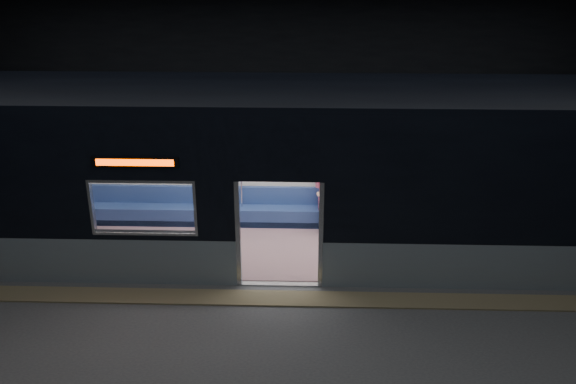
{
  "coord_description": "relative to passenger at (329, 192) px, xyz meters",
  "views": [
    {
      "loc": [
        0.47,
        -8.72,
        5.79
      ],
      "look_at": [
        0.11,
        2.3,
        1.34
      ],
      "focal_mm": 38.0,
      "sensor_mm": 36.0,
      "label": 1
    }
  ],
  "objects": [
    {
      "name": "tactile_strip",
      "position": [
        -0.96,
        -3.0,
        -0.83
      ],
      "size": [
        22.8,
        0.5,
        0.03
      ],
      "primitive_type": "cube",
      "color": "#8C7F59",
      "rests_on": "station_floor"
    },
    {
      "name": "transit_map",
      "position": [
        1.73,
        0.31,
        0.61
      ],
      "size": [
        0.92,
        0.03,
        0.6
      ],
      "primitive_type": "cube",
      "color": "white",
      "rests_on": "metro_car"
    },
    {
      "name": "metro_car",
      "position": [
        -0.96,
        -1.0,
        1.0
      ],
      "size": [
        18.0,
        3.04,
        3.35
      ],
      "color": "gray",
      "rests_on": "station_floor"
    },
    {
      "name": "handbag",
      "position": [
        -0.03,
        -0.25,
        -0.14
      ],
      "size": [
        0.36,
        0.32,
        0.15
      ],
      "primitive_type": "cube",
      "rotation": [
        0.0,
        0.0,
        0.24
      ],
      "color": "black",
      "rests_on": "passenger"
    },
    {
      "name": "station_envelope",
      "position": [
        -0.96,
        -3.55,
        2.82
      ],
      "size": [
        24.0,
        14.0,
        5.0
      ],
      "color": "black",
      "rests_on": "station_floor"
    },
    {
      "name": "passenger",
      "position": [
        0.0,
        0.0,
        0.0
      ],
      "size": [
        0.44,
        0.76,
        1.48
      ],
      "rotation": [
        0.0,
        0.0,
        -0.0
      ],
      "color": "black",
      "rests_on": "metro_car"
    },
    {
      "name": "station_floor",
      "position": [
        -0.96,
        -3.55,
        -0.85
      ],
      "size": [
        24.0,
        14.0,
        0.01
      ],
      "primitive_type": "cube",
      "color": "#47494C",
      "rests_on": "ground"
    }
  ]
}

